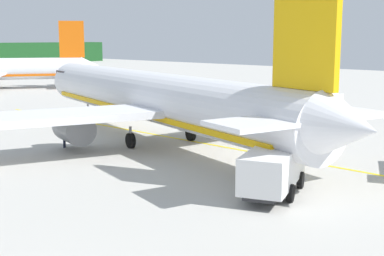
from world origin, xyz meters
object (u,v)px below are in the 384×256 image
(airliner_foreground, at_px, (155,99))
(cargo_container_near, at_px, (286,136))
(service_truck_fuel, at_px, (273,168))
(crew_loader_left, at_px, (64,134))

(airliner_foreground, distance_m, cargo_container_near, 10.24)
(airliner_foreground, bearing_deg, cargo_container_near, -62.10)
(airliner_foreground, bearing_deg, service_truck_fuel, -110.17)
(service_truck_fuel, distance_m, cargo_container_near, 11.63)
(airliner_foreground, height_order, cargo_container_near, airliner_foreground)
(airliner_foreground, relative_size, crew_loader_left, 23.94)
(service_truck_fuel, xyz_separation_m, cargo_container_near, (10.04, 5.86, -0.46))
(airliner_foreground, relative_size, service_truck_fuel, 6.48)
(airliner_foreground, distance_m, service_truck_fuel, 15.74)
(airliner_foreground, distance_m, crew_loader_left, 7.31)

